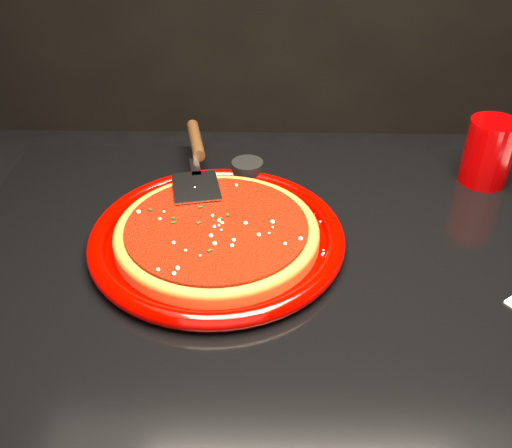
% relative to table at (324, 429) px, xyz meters
% --- Properties ---
extents(table, '(1.20, 0.80, 0.75)m').
position_rel_table_xyz_m(table, '(0.00, 0.00, 0.00)').
color(table, black).
rests_on(table, floor).
extents(plate, '(0.41, 0.41, 0.03)m').
position_rel_table_xyz_m(plate, '(-0.19, 0.07, 0.39)').
color(plate, '#7F0100').
rests_on(plate, table).
extents(pizza_crust, '(0.33, 0.33, 0.02)m').
position_rel_table_xyz_m(pizza_crust, '(-0.19, 0.07, 0.39)').
color(pizza_crust, brown).
rests_on(pizza_crust, plate).
extents(pizza_crust_rim, '(0.33, 0.33, 0.02)m').
position_rel_table_xyz_m(pizza_crust_rim, '(-0.19, 0.07, 0.40)').
color(pizza_crust_rim, brown).
rests_on(pizza_crust_rim, plate).
extents(pizza_sauce, '(0.29, 0.29, 0.01)m').
position_rel_table_xyz_m(pizza_sauce, '(-0.19, 0.07, 0.41)').
color(pizza_sauce, '#601005').
rests_on(pizza_sauce, plate).
extents(parmesan_dusting, '(0.27, 0.27, 0.01)m').
position_rel_table_xyz_m(parmesan_dusting, '(-0.19, 0.07, 0.42)').
color(parmesan_dusting, beige).
rests_on(parmesan_dusting, plate).
extents(basil_flecks, '(0.25, 0.25, 0.00)m').
position_rel_table_xyz_m(basil_flecks, '(-0.19, 0.07, 0.41)').
color(basil_flecks, black).
rests_on(basil_flecks, plate).
extents(pizza_server, '(0.16, 0.34, 0.02)m').
position_rel_table_xyz_m(pizza_server, '(-0.24, 0.26, 0.42)').
color(pizza_server, silver).
rests_on(pizza_server, plate).
extents(cup, '(0.10, 0.10, 0.12)m').
position_rel_table_xyz_m(cup, '(0.29, 0.27, 0.44)').
color(cup, '#910101').
rests_on(cup, table).
extents(ramekin, '(0.08, 0.08, 0.04)m').
position_rel_table_xyz_m(ramekin, '(-0.15, 0.26, 0.40)').
color(ramekin, black).
rests_on(ramekin, table).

